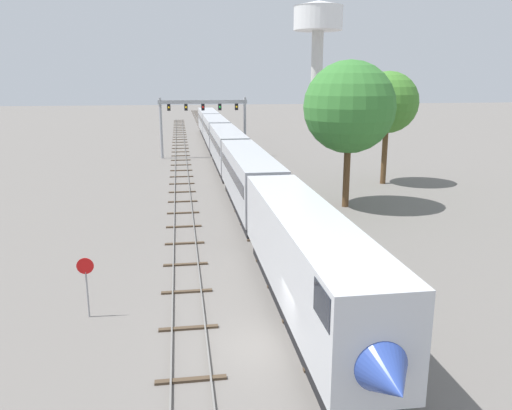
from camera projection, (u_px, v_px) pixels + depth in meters
The scene contains 9 objects.
ground_plane at pixel (275, 346), 20.99m from camera, with size 400.00×400.00×0.00m, color slate.
track_main at pixel (216, 149), 78.85m from camera, with size 2.60×200.00×0.16m.
track_near at pixel (181, 173), 58.86m from camera, with size 2.60×160.00×0.16m.
passenger_train at pixel (227, 148), 61.12m from camera, with size 3.04×97.19×4.80m.
signal_gantry at pixel (203, 114), 69.75m from camera, with size 12.10×0.49×8.20m.
water_tower at pixel (318, 26), 113.22m from camera, with size 11.06×11.06×27.33m.
stop_sign at pixel (86, 279), 23.10m from camera, with size 0.76×0.08×2.88m.
trackside_tree_left at pixel (388, 103), 51.50m from camera, with size 6.18×6.18×11.44m.
trackside_tree_mid at pixel (349, 107), 41.84m from camera, with size 7.57×7.57×12.20m.
Camera 1 is at (-3.60, -18.64, 10.69)m, focal length 35.84 mm.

